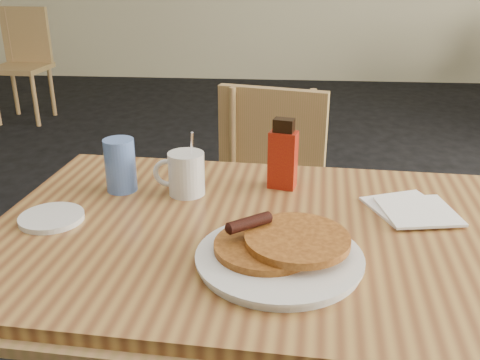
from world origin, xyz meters
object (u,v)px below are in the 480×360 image
at_px(chair_main_far, 270,192).
at_px(coffee_mug, 185,173).
at_px(pancake_plate, 280,252).
at_px(chair_wall_extra, 23,54).
at_px(syrup_bottle, 283,156).
at_px(blue_tumbler, 120,165).
at_px(main_table, 259,246).

bearing_deg(chair_main_far, coffee_mug, -94.62).
xyz_separation_m(chair_main_far, pancake_plate, (0.04, -0.86, 0.26)).
relative_size(chair_wall_extra, coffee_mug, 5.60).
distance_m(chair_wall_extra, syrup_bottle, 3.79).
relative_size(chair_main_far, pancake_plate, 2.77).
distance_m(syrup_bottle, blue_tumbler, 0.39).
relative_size(chair_wall_extra, blue_tumbler, 7.02).
relative_size(main_table, chair_main_far, 1.42).
relative_size(chair_main_far, syrup_bottle, 4.94).
height_order(chair_main_far, syrup_bottle, syrup_bottle).
relative_size(main_table, pancake_plate, 3.94).
bearing_deg(chair_wall_extra, blue_tumbler, -56.76).
xyz_separation_m(syrup_bottle, blue_tumbler, (-0.39, -0.05, -0.02)).
bearing_deg(chair_main_far, pancake_plate, -73.46).
xyz_separation_m(main_table, coffee_mug, (-0.19, 0.16, 0.10)).
distance_m(pancake_plate, coffee_mug, 0.37).
height_order(coffee_mug, blue_tumbler, coffee_mug).
distance_m(coffee_mug, syrup_bottle, 0.24).
distance_m(pancake_plate, blue_tumbler, 0.49).
xyz_separation_m(coffee_mug, blue_tumbler, (-0.16, 0.01, 0.01)).
bearing_deg(syrup_bottle, chair_wall_extra, 138.65).
height_order(chair_wall_extra, blue_tumbler, chair_wall_extra).
xyz_separation_m(pancake_plate, coffee_mug, (-0.23, 0.29, 0.03)).
relative_size(pancake_plate, syrup_bottle, 1.78).
height_order(chair_main_far, blue_tumbler, blue_tumbler).
distance_m(main_table, chair_wall_extra, 3.94).
height_order(main_table, coffee_mug, coffee_mug).
relative_size(pancake_plate, blue_tumbler, 2.41).
distance_m(main_table, chair_main_far, 0.75).
distance_m(coffee_mug, blue_tumbler, 0.16).
bearing_deg(chair_wall_extra, coffee_mug, -54.68).
relative_size(main_table, coffee_mug, 7.58).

